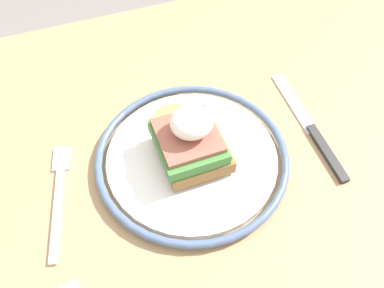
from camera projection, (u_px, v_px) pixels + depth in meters
name	position (u px, v px, depth m)	size (l,w,h in m)	color
dining_table	(199.00, 227.00, 0.56)	(0.99, 0.80, 0.73)	tan
plate	(192.00, 156.00, 0.49)	(0.25, 0.25, 0.02)	white
sandwich	(191.00, 139.00, 0.46)	(0.08, 0.14, 0.08)	olive
fork	(59.00, 194.00, 0.46)	(0.05, 0.16, 0.00)	silver
knife	(313.00, 131.00, 0.52)	(0.03, 0.20, 0.01)	#2D2D2D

